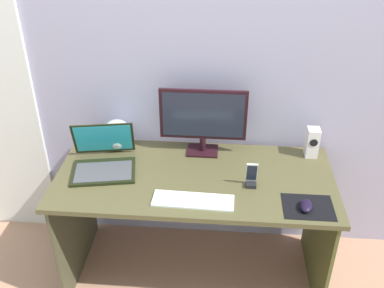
% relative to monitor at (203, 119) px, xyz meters
% --- Properties ---
extents(ground_plane, '(8.00, 8.00, 0.00)m').
position_rel_monitor_xyz_m(ground_plane, '(-0.03, -0.25, -0.95)').
color(ground_plane, tan).
extents(wall_back, '(6.00, 0.04, 2.50)m').
position_rel_monitor_xyz_m(wall_back, '(-0.03, 0.15, 0.30)').
color(wall_back, '#A29DBC').
rests_on(wall_back, ground_plane).
extents(desk, '(1.51, 0.70, 0.73)m').
position_rel_monitor_xyz_m(desk, '(-0.03, -0.25, -0.37)').
color(desk, brown).
rests_on(desk, ground_plane).
extents(monitor, '(0.50, 0.14, 0.40)m').
position_rel_monitor_xyz_m(monitor, '(0.00, 0.00, 0.00)').
color(monitor, black).
rests_on(monitor, desk).
extents(speaker_right, '(0.07, 0.08, 0.18)m').
position_rel_monitor_xyz_m(speaker_right, '(0.63, 0.01, -0.13)').
color(speaker_right, white).
rests_on(speaker_right, desk).
extents(laptop, '(0.40, 0.38, 0.24)m').
position_rel_monitor_xyz_m(laptop, '(-0.54, -0.21, -0.17)').
color(laptop, black).
rests_on(laptop, desk).
extents(fishbowl, '(0.18, 0.18, 0.18)m').
position_rel_monitor_xyz_m(fishbowl, '(-0.51, 0.01, -0.13)').
color(fishbowl, silver).
rests_on(fishbowl, desk).
extents(keyboard_external, '(0.41, 0.14, 0.01)m').
position_rel_monitor_xyz_m(keyboard_external, '(-0.02, -0.47, -0.22)').
color(keyboard_external, white).
rests_on(keyboard_external, desk).
extents(mousepad, '(0.25, 0.20, 0.00)m').
position_rel_monitor_xyz_m(mousepad, '(0.55, -0.47, -0.22)').
color(mousepad, black).
rests_on(mousepad, desk).
extents(mouse, '(0.08, 0.11, 0.04)m').
position_rel_monitor_xyz_m(mouse, '(0.54, -0.49, -0.20)').
color(mouse, black).
rests_on(mouse, mousepad).
extents(phone_in_dock, '(0.06, 0.05, 0.14)m').
position_rel_monitor_xyz_m(phone_in_dock, '(0.27, -0.31, -0.17)').
color(phone_in_dock, black).
rests_on(phone_in_dock, desk).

